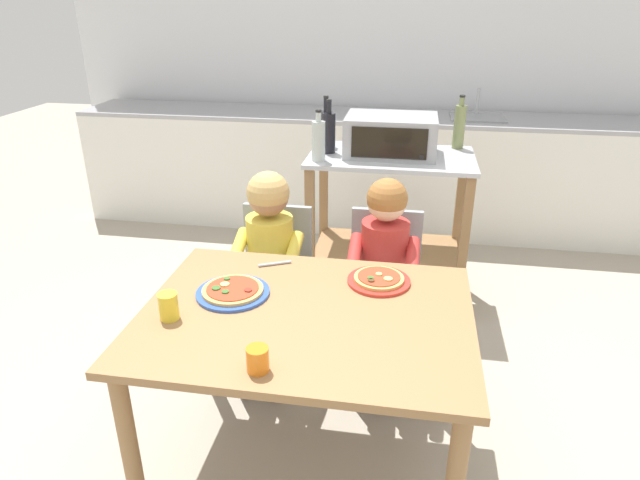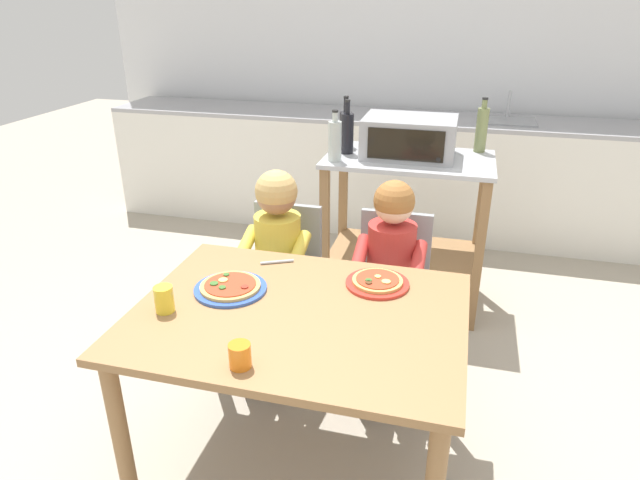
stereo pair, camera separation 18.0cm
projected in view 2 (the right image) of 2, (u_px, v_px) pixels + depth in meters
name	position (u px, v px, depth m)	size (l,w,h in m)	color
ground_plane	(358.00, 314.00, 3.34)	(11.97, 11.97, 0.00)	#A89E8C
back_wall_tiled	(408.00, 49.00, 4.42)	(5.11, 0.14, 2.70)	silver
kitchen_counter	(395.00, 172.00, 4.42)	(4.60, 0.60, 1.11)	silver
kitchen_island_cart	(406.00, 209.00, 3.26)	(0.94, 0.57, 0.92)	#B7BABF
toaster_oven	(409.00, 137.00, 3.10)	(0.51, 0.37, 0.22)	#999BA0
bottle_slim_sauce	(482.00, 129.00, 3.19)	(0.07, 0.07, 0.31)	olive
bottle_brown_beer	(346.00, 128.00, 3.31)	(0.07, 0.07, 0.30)	black
bottle_clear_vinegar	(347.00, 132.00, 3.16)	(0.08, 0.08, 0.30)	black
bottle_squat_spirits	(335.00, 140.00, 3.02)	(0.07, 0.07, 0.28)	#ADB7B2
dining_table	(299.00, 335.00, 2.02)	(1.18, 0.90, 0.73)	olive
dining_chair_left	(283.00, 274.00, 2.77)	(0.36, 0.36, 0.81)	gray
dining_chair_right	(391.00, 285.00, 2.67)	(0.36, 0.36, 0.81)	gray
child_in_yellow_shirt	(274.00, 250.00, 2.59)	(0.32, 0.42, 1.02)	#424C6B
child_in_red_shirt	(389.00, 265.00, 2.50)	(0.32, 0.42, 1.01)	#424C6B
pizza_plate_blue_rimmed	(230.00, 287.00, 2.12)	(0.28, 0.28, 0.03)	#3356B7
pizza_plate_red_rimmed	(377.00, 282.00, 2.16)	(0.25, 0.25, 0.03)	red
drinking_cup_orange	(240.00, 355.00, 1.68)	(0.07, 0.07, 0.08)	orange
drinking_cup_yellow	(164.00, 299.00, 1.96)	(0.07, 0.07, 0.10)	yellow
serving_spoon	(277.00, 262.00, 2.33)	(0.01, 0.01, 0.14)	#B7BABF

